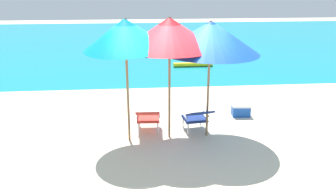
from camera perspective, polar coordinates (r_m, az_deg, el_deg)
ground_plane at (r=11.74m, az=-1.49°, el=1.98°), size 40.00×40.00×0.00m
ocean_band at (r=19.94m, az=-3.02°, el=8.89°), size 40.00×18.00×0.01m
swim_buoy at (r=13.94m, az=4.20°, el=5.03°), size 1.60×0.18×0.18m
lounge_chair_left at (r=7.79m, az=-3.35°, el=-3.68°), size 0.58×0.90×0.68m
lounge_chair_right at (r=7.81m, az=4.87°, el=-3.65°), size 0.65×0.94×0.68m
beach_umbrella_left at (r=6.94m, az=-7.13°, el=10.06°), size 2.44×2.44×2.70m
beach_umbrella_center at (r=7.06m, az=0.25°, el=10.25°), size 2.28×2.28×2.66m
beach_umbrella_right at (r=7.20m, az=7.07°, el=9.54°), size 2.31×2.30×2.59m
cooler_box at (r=9.04m, az=12.07°, el=-2.50°), size 0.49×0.35×0.32m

